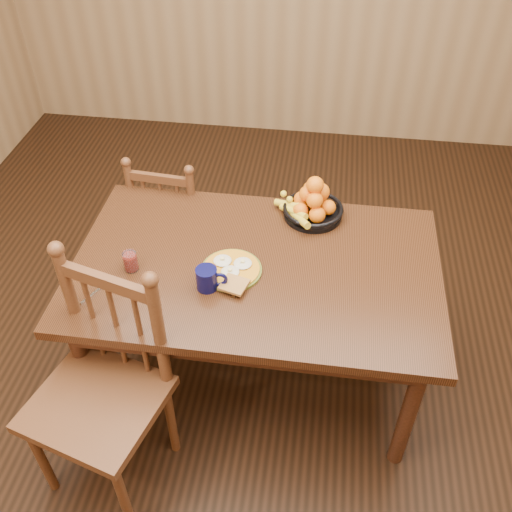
# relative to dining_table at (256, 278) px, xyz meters

# --- Properties ---
(room) EXTENTS (4.52, 5.02, 2.72)m
(room) POSITION_rel_dining_table_xyz_m (0.00, 0.00, 0.68)
(room) COLOR black
(room) RESTS_ON ground
(dining_table) EXTENTS (1.60, 1.00, 0.75)m
(dining_table) POSITION_rel_dining_table_xyz_m (0.00, 0.00, 0.00)
(dining_table) COLOR black
(dining_table) RESTS_ON ground
(chair_far) EXTENTS (0.43, 0.42, 0.89)m
(chair_far) POSITION_rel_dining_table_xyz_m (-0.55, 0.63, -0.23)
(chair_far) COLOR #472515
(chair_far) RESTS_ON ground
(chair_near) EXTENTS (0.59, 0.58, 1.07)m
(chair_near) POSITION_rel_dining_table_xyz_m (-0.54, -0.58, -0.14)
(chair_near) COLOR #472515
(chair_near) RESTS_ON ground
(breakfast_plate) EXTENTS (0.26, 0.30, 0.04)m
(breakfast_plate) POSITION_rel_dining_table_xyz_m (-0.10, -0.06, 0.10)
(breakfast_plate) COLOR #59601E
(breakfast_plate) RESTS_ON dining_table
(fork) EXTENTS (0.05, 0.18, 0.00)m
(fork) POSITION_rel_dining_table_xyz_m (-0.05, -0.12, 0.09)
(fork) COLOR silver
(fork) RESTS_ON dining_table
(spoon) EXTENTS (0.06, 0.15, 0.01)m
(spoon) POSITION_rel_dining_table_xyz_m (-0.65, -0.23, 0.09)
(spoon) COLOR silver
(spoon) RESTS_ON dining_table
(coffee_mug) EXTENTS (0.13, 0.09, 0.10)m
(coffee_mug) POSITION_rel_dining_table_xyz_m (-0.18, -0.17, 0.14)
(coffee_mug) COLOR #090A36
(coffee_mug) RESTS_ON dining_table
(juice_glass) EXTENTS (0.06, 0.06, 0.09)m
(juice_glass) POSITION_rel_dining_table_xyz_m (-0.53, -0.10, 0.13)
(juice_glass) COLOR silver
(juice_glass) RESTS_ON dining_table
(fruit_bowl) EXTENTS (0.32, 0.32, 0.22)m
(fruit_bowl) POSITION_rel_dining_table_xyz_m (0.22, 0.38, 0.15)
(fruit_bowl) COLOR black
(fruit_bowl) RESTS_ON dining_table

